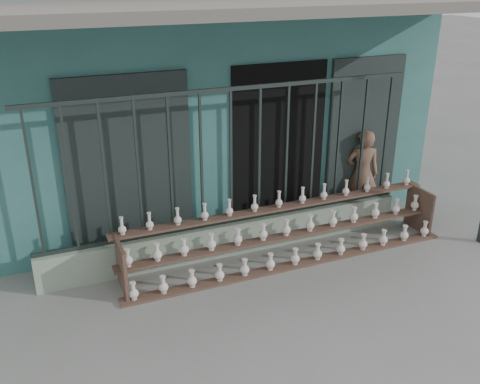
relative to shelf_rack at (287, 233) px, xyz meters
name	(u,v)px	position (x,y,z in m)	size (l,w,h in m)	color
ground	(273,304)	(-0.61, -0.88, -0.36)	(60.00, 60.00, 0.00)	slate
workshop_building	(168,90)	(-0.61, 3.35, 1.26)	(7.40, 6.60, 3.21)	#306561
parapet_wall	(232,237)	(-0.61, 0.42, -0.14)	(5.00, 0.20, 0.45)	gray
security_fence	(231,158)	(-0.61, 0.42, 0.99)	(5.00, 0.04, 1.80)	#283330
shelf_rack	(287,233)	(0.00, 0.00, 0.00)	(4.50, 0.68, 0.85)	brown
elderly_woman	(362,174)	(1.64, 0.76, 0.32)	(0.50, 0.33, 1.37)	brown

